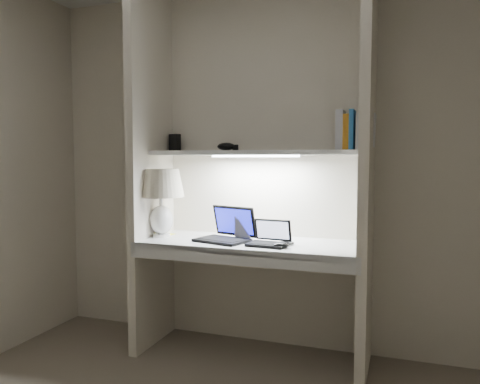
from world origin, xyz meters
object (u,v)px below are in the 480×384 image
at_px(table_lamp, 161,191).
at_px(speaker, 244,227).
at_px(laptop_main, 227,233).
at_px(laptop_netbook, 269,239).
at_px(book_row, 355,131).

distance_m(table_lamp, speaker, 0.63).
xyz_separation_m(table_lamp, laptop_main, (0.48, 0.01, -0.27)).
bearing_deg(laptop_netbook, table_lamp, -179.11).
bearing_deg(table_lamp, speaker, 11.01).
relative_size(table_lamp, laptop_main, 1.19).
bearing_deg(laptop_main, table_lamp, -163.11).
xyz_separation_m(laptop_main, speaker, (0.08, 0.10, 0.03)).
bearing_deg(book_row, laptop_netbook, -157.51).
height_order(table_lamp, book_row, book_row).
distance_m(table_lamp, laptop_main, 0.55).
bearing_deg(laptop_main, book_row, 26.47).
height_order(laptop_netbook, book_row, book_row).
bearing_deg(book_row, laptop_main, -169.67).
height_order(laptop_main, speaker, laptop_main).
bearing_deg(laptop_main, speaker, 67.05).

